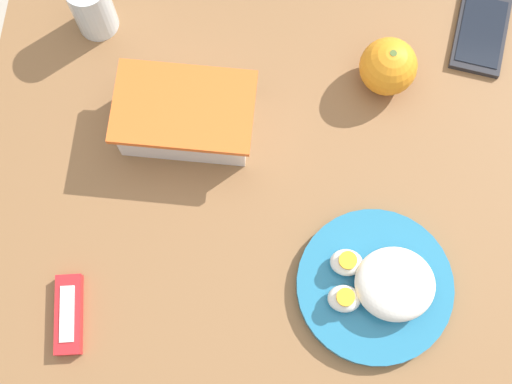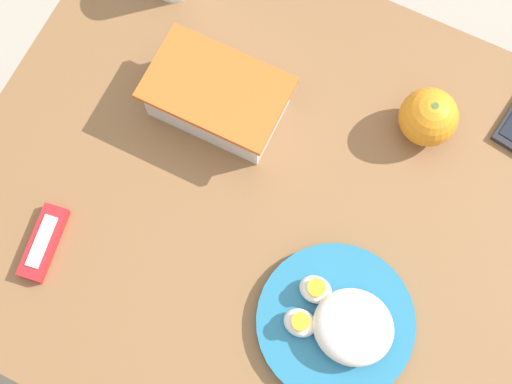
{
  "view_description": "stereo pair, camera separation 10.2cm",
  "coord_description": "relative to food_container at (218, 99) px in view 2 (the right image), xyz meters",
  "views": [
    {
      "loc": [
        -0.05,
        -0.29,
        1.72
      ],
      "look_at": [
        -0.07,
        -0.0,
        0.73
      ],
      "focal_mm": 50.0,
      "sensor_mm": 36.0,
      "label": 1
    },
    {
      "loc": [
        0.05,
        -0.26,
        1.72
      ],
      "look_at": [
        -0.07,
        -0.0,
        0.73
      ],
      "focal_mm": 50.0,
      "sensor_mm": 36.0,
      "label": 2
    }
  ],
  "objects": [
    {
      "name": "food_container",
      "position": [
        0.0,
        0.0,
        0.0
      ],
      "size": [
        0.2,
        0.13,
        0.08
      ],
      "color": "white",
      "rests_on": "table"
    },
    {
      "name": "rice_plate",
      "position": [
        0.3,
        -0.22,
        -0.01
      ],
      "size": [
        0.22,
        0.22,
        0.07
      ],
      "color": "teal",
      "rests_on": "table"
    },
    {
      "name": "orange_fruit",
      "position": [
        0.29,
        0.11,
        0.01
      ],
      "size": [
        0.09,
        0.09,
        0.09
      ],
      "color": "orange",
      "rests_on": "table"
    },
    {
      "name": "candy_bar",
      "position": [
        -0.13,
        -0.3,
        -0.03
      ],
      "size": [
        0.05,
        0.12,
        0.02
      ],
      "color": "red",
      "rests_on": "table"
    },
    {
      "name": "ground_plane",
      "position": [
        0.19,
        -0.1,
        -0.74
      ],
      "size": [
        10.0,
        10.0,
        0.0
      ],
      "primitive_type": "plane",
      "color": "#B2A899"
    },
    {
      "name": "table",
      "position": [
        0.19,
        -0.1,
        -0.12
      ],
      "size": [
        1.0,
        0.77,
        0.7
      ],
      "color": "brown",
      "rests_on": "ground_plane"
    }
  ]
}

